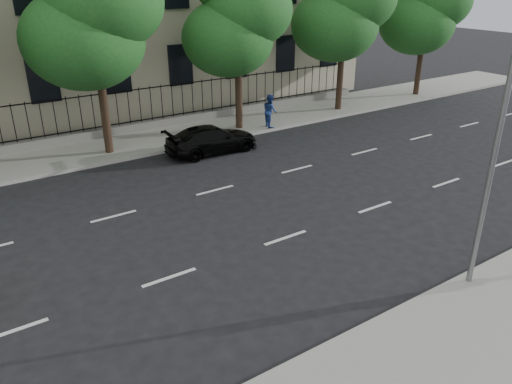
% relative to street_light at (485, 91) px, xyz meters
% --- Properties ---
extents(ground, '(120.00, 120.00, 0.00)m').
position_rel_street_light_xyz_m(ground, '(-2.50, 1.77, -5.15)').
color(ground, black).
rests_on(ground, ground).
extents(near_sidewalk, '(60.00, 4.00, 0.15)m').
position_rel_street_light_xyz_m(near_sidewalk, '(-2.50, -2.23, -5.07)').
color(near_sidewalk, gray).
rests_on(near_sidewalk, ground).
extents(far_sidewalk, '(60.00, 4.00, 0.15)m').
position_rel_street_light_xyz_m(far_sidewalk, '(-2.50, 15.77, -5.07)').
color(far_sidewalk, gray).
rests_on(far_sidewalk, ground).
extents(lane_markings, '(49.60, 4.62, 0.01)m').
position_rel_street_light_xyz_m(lane_markings, '(-2.50, 6.52, -5.14)').
color(lane_markings, silver).
rests_on(lane_markings, ground).
extents(iron_fence, '(30.00, 0.50, 2.20)m').
position_rel_street_light_xyz_m(iron_fence, '(-2.50, 17.47, -4.50)').
color(iron_fence, slate).
rests_on(iron_fence, far_sidewalk).
extents(street_light, '(0.25, 3.32, 8.05)m').
position_rel_street_light_xyz_m(street_light, '(0.00, 0.00, 0.00)').
color(street_light, slate).
rests_on(street_light, near_sidewalk).
extents(tree_c, '(5.89, 5.50, 9.80)m').
position_rel_street_light_xyz_m(tree_c, '(-4.46, 15.13, 1.26)').
color(tree_c, '#382619').
rests_on(tree_c, far_sidewalk).
extents(tree_d, '(5.34, 4.94, 8.84)m').
position_rel_street_light_xyz_m(tree_d, '(2.54, 15.13, 0.69)').
color(tree_d, '#382619').
rests_on(tree_d, far_sidewalk).
extents(tree_e, '(5.71, 5.31, 9.46)m').
position_rel_street_light_xyz_m(tree_e, '(9.54, 15.13, 1.05)').
color(tree_e, '#382619').
rests_on(tree_e, far_sidewalk).
extents(tree_f, '(5.52, 5.12, 9.01)m').
position_rel_street_light_xyz_m(tree_f, '(16.54, 15.13, 0.73)').
color(tree_f, '#382619').
rests_on(tree_f, far_sidewalk).
extents(black_sedan, '(4.40, 1.87, 1.27)m').
position_rel_street_light_xyz_m(black_sedan, '(-0.43, 12.65, -4.52)').
color(black_sedan, black).
rests_on(black_sedan, ground).
extents(pedestrian_far, '(0.82, 0.96, 1.73)m').
position_rel_street_light_xyz_m(pedestrian_far, '(3.91, 14.17, -4.13)').
color(pedestrian_far, navy).
rests_on(pedestrian_far, far_sidewalk).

